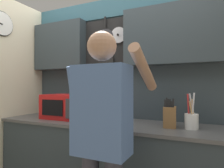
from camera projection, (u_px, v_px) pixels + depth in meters
The scene contains 6 objects.
base_cabinet_counter at pixel (108, 166), 2.08m from camera, with size 2.44×0.65×0.91m.
back_wall_unit at pixel (120, 72), 2.36m from camera, with size 3.01×0.20×2.35m.
microwave at pixel (66, 106), 2.31m from camera, with size 0.52×0.35×0.28m.
knife_block at pixel (170, 117), 1.82m from camera, with size 0.13×0.16×0.27m.
utensil_crock at pixel (191, 120), 1.74m from camera, with size 0.12×0.12×0.32m.
person at pixel (103, 129), 1.37m from camera, with size 0.54×0.61×1.66m.
Camera 1 is at (0.93, -1.88, 1.29)m, focal length 32.00 mm.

